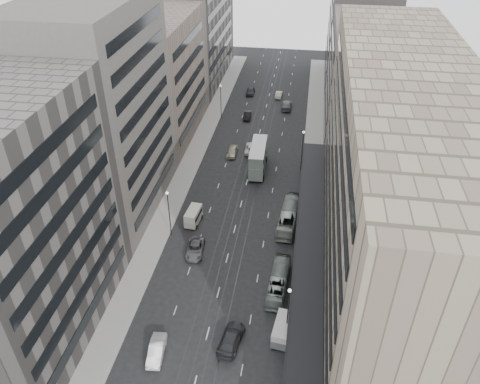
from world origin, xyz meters
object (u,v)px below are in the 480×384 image
Objects in this scene: double_decker at (258,157)px; sedan_2 at (195,249)px; bus_near at (278,281)px; sedan_1 at (156,350)px; bus_far at (289,216)px; vw_microbus at (282,329)px; panel_van at (193,216)px.

sedan_2 is at bearing -106.15° from double_decker.
bus_near is 18.66m from sedan_1.
bus_far is 2.24× the size of vw_microbus.
bus_far is (0.45, 14.65, 0.19)m from bus_near.
bus_near is 0.87× the size of bus_far.
double_decker is at bearing 75.50° from sedan_1.
sedan_2 is (-13.04, 5.44, -0.58)m from bus_near.
double_decker reaches higher than bus_far.
double_decker is at bearing 108.53° from vw_microbus.
bus_far is 2.25× the size of sedan_1.
panel_van is at bearing -36.63° from bus_near.
double_decker reaches higher than bus_near.
vw_microbus is at bearing 101.32° from bus_near.
panel_van is at bearing 135.17° from vw_microbus.
vw_microbus is at bearing 96.47° from bus_far.
sedan_2 is (-14.19, 13.59, -0.65)m from vw_microbus.
vw_microbus is at bearing -80.30° from double_decker.
sedan_2 is (0.34, 18.43, -0.05)m from sedan_1.
panel_van is (-14.94, 12.50, 0.13)m from bus_near.
double_decker is 2.03× the size of sedan_1.
sedan_1 is at bearing 47.41° from bus_near.
panel_van reaches higher than sedan_1.
bus_far is at bearing 28.37° from sedan_2.
sedan_2 is at bearing -69.57° from panel_van.
bus_near is at bearing 105.28° from vw_microbus.
sedan_1 is at bearing -97.03° from sedan_2.
vw_microbus is 15.33m from sedan_1.
double_decker is 25.92m from sedan_2.
sedan_1 is 18.43m from sedan_2.
sedan_1 is (-13.39, -12.99, -0.53)m from bus_near.
double_decker reaches higher than sedan_1.
double_decker is (-6.55, 30.44, 1.55)m from bus_near.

